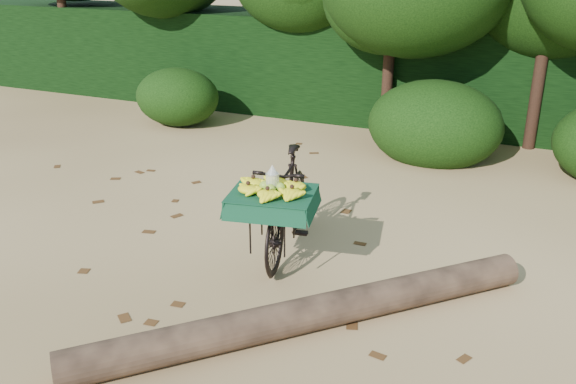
% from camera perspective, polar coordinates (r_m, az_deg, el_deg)
% --- Properties ---
extents(ground, '(80.00, 80.00, 0.00)m').
position_cam_1_polar(ground, '(6.21, -8.83, -6.55)').
color(ground, tan).
rests_on(ground, ground).
extents(vendor_bicycle, '(0.96, 1.87, 1.06)m').
position_cam_1_polar(vendor_bicycle, '(6.14, -0.16, -1.03)').
color(vendor_bicycle, black).
rests_on(vendor_bicycle, ground).
extents(fallen_log, '(3.00, 3.07, 0.29)m').
position_cam_1_polar(fallen_log, '(5.09, 2.23, -11.29)').
color(fallen_log, brown).
rests_on(fallen_log, ground).
extents(hedge_backdrop, '(26.00, 1.80, 1.80)m').
position_cam_1_polar(hedge_backdrop, '(11.45, 8.24, 11.43)').
color(hedge_backdrop, black).
rests_on(hedge_backdrop, ground).
extents(tree_row, '(14.50, 2.00, 4.00)m').
position_cam_1_polar(tree_row, '(10.75, 3.84, 16.85)').
color(tree_row, black).
rests_on(tree_row, ground).
extents(bush_clumps, '(8.80, 1.70, 0.90)m').
position_cam_1_polar(bush_clumps, '(9.54, 7.61, 6.60)').
color(bush_clumps, black).
rests_on(bush_clumps, ground).
extents(leaf_litter, '(7.00, 7.30, 0.01)m').
position_cam_1_polar(leaf_litter, '(6.70, -5.88, -4.13)').
color(leaf_litter, '#4C2D14').
rests_on(leaf_litter, ground).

